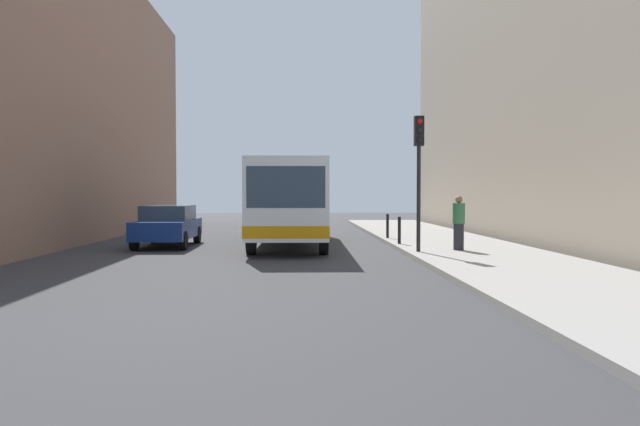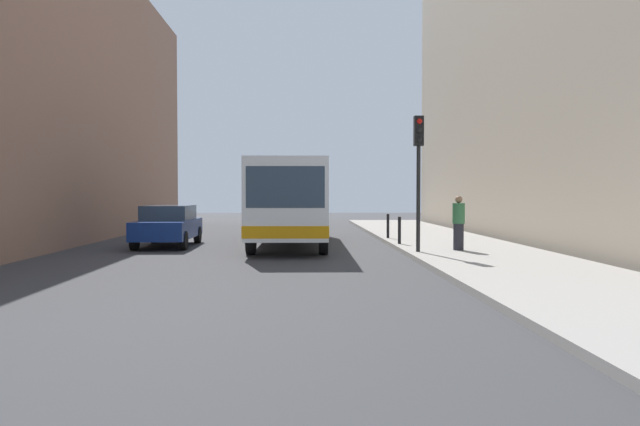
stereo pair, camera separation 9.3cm
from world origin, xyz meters
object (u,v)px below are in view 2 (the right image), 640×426
(pedestrian_near_signal, at_px, (459,223))
(bollard_near, at_px, (399,230))
(bus, at_px, (291,198))
(bollard_mid, at_px, (388,226))
(car_behind_bus, at_px, (288,214))
(car_beside_bus, at_px, (168,225))
(traffic_light, at_px, (419,157))

(pedestrian_near_signal, bearing_deg, bollard_near, 130.80)
(bus, height_order, bollard_mid, bus)
(car_behind_bus, bearing_deg, bollard_mid, 107.99)
(car_beside_bus, xyz_separation_m, bollard_mid, (8.25, 1.87, -0.16))
(bollard_near, xyz_separation_m, bollard_mid, (0.00, 2.85, 0.00))
(car_behind_bus, distance_m, bollard_near, 13.50)
(car_behind_bus, bearing_deg, bollard_near, 103.35)
(traffic_light, distance_m, pedestrian_near_signal, 2.47)
(car_beside_bus, height_order, bollard_mid, car_beside_bus)
(traffic_light, bearing_deg, bus, 129.77)
(bus, relative_size, traffic_light, 2.69)
(car_beside_bus, bearing_deg, car_behind_bus, -109.33)
(car_behind_bus, xyz_separation_m, bollard_near, (4.14, -12.85, -0.16))
(bus, height_order, pedestrian_near_signal, bus)
(bus, distance_m, bollard_mid, 4.13)
(car_behind_bus, relative_size, traffic_light, 1.10)
(bollard_mid, height_order, pedestrian_near_signal, pedestrian_near_signal)
(car_beside_bus, distance_m, bollard_near, 8.31)
(car_beside_bus, xyz_separation_m, bollard_near, (8.25, -0.99, -0.16))
(traffic_light, height_order, bollard_mid, traffic_light)
(car_behind_bus, distance_m, bollard_mid, 10.82)
(bus, relative_size, car_behind_bus, 2.44)
(car_behind_bus, relative_size, bollard_near, 4.77)
(bus, xyz_separation_m, car_behind_bus, (-0.31, 11.06, -0.94))
(bus, relative_size, bollard_mid, 11.63)
(traffic_light, relative_size, pedestrian_near_signal, 2.42)
(bus, distance_m, pedestrian_near_signal, 6.83)
(bus, distance_m, car_beside_bus, 4.58)
(bus, xyz_separation_m, pedestrian_near_signal, (5.29, -4.25, -0.73))
(traffic_light, xyz_separation_m, pedestrian_near_signal, (1.36, 0.48, -2.01))
(bollard_near, xyz_separation_m, pedestrian_near_signal, (1.46, -2.46, 0.37))
(traffic_light, relative_size, bollard_near, 4.32)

